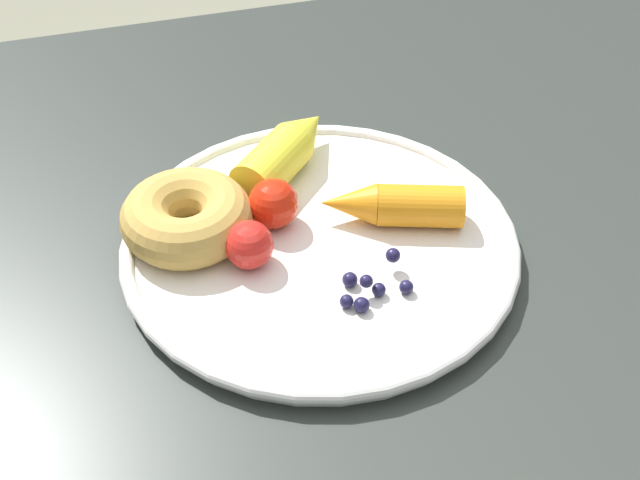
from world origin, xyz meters
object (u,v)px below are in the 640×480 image
Objects in this scene: tomato_mid at (273,204)px; carrot_orange at (391,205)px; donut at (186,217)px; plate at (320,243)px; dining_table at (322,316)px; carrot_yellow at (286,150)px; tomato_near at (249,245)px; blueberry_pile at (373,285)px.

carrot_orange is at bearing 164.51° from tomato_mid.
donut is at bearing -10.40° from carrot_orange.
donut reaches higher than plate.
carrot_orange is (-0.06, -0.01, 0.02)m from plate.
dining_table is at bearing -12.46° from carrot_orange.
carrot_yellow and tomato_mid have the same top height.
tomato_near is 0.05m from tomato_mid.
tomato_mid is at bearing -125.78° from tomato_near.
dining_table is 0.14m from blueberry_pile.
carrot_yellow is at bearing -55.97° from carrot_orange.
tomato_mid reaches higher than dining_table.
donut and tomato_mid have the same top height.
carrot_yellow is 0.12m from donut.
blueberry_pile is (0.04, 0.07, -0.01)m from carrot_orange.
carrot_orange is (-0.05, 0.01, 0.13)m from dining_table.
tomato_near is (0.06, 0.01, 0.02)m from plate.
plate is at bearing 67.84° from dining_table.
tomato_near is at bearing 61.80° from carrot_yellow.
blueberry_pile is (-0.01, 0.08, 0.12)m from dining_table.
plate is at bearing -72.64° from blueberry_pile.
carrot_orange is at bearing -172.95° from tomato_near.
plate is 2.65× the size of carrot_orange.
tomato_mid is (0.03, -0.03, 0.02)m from plate.
carrot_yellow is 3.00× the size of tomato_near.
donut is at bearing -9.32° from dining_table.
carrot_yellow is 2.77× the size of tomato_mid.
donut is (0.10, -0.03, 0.02)m from plate.
plate is at bearing 90.70° from carrot_yellow.
carrot_orange is at bearing 169.60° from donut.
carrot_orange reaches higher than dining_table.
carrot_yellow is at bearing -82.39° from blueberry_pile.
dining_table is at bearing 170.68° from donut.
tomato_near is at bearing 7.05° from carrot_orange.
donut is (0.10, 0.06, -0.00)m from carrot_yellow.
tomato_near reaches higher than plate.
plate is 0.10m from carrot_yellow.
tomato_near reaches higher than carrot_orange.
plate is at bearing 134.44° from tomato_mid.
donut is (0.11, -0.02, 0.13)m from dining_table.
carrot_orange is 0.09m from tomato_mid.
tomato_mid is (-0.07, 0.00, 0.00)m from donut.
carrot_yellow is at bearing -84.19° from dining_table.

